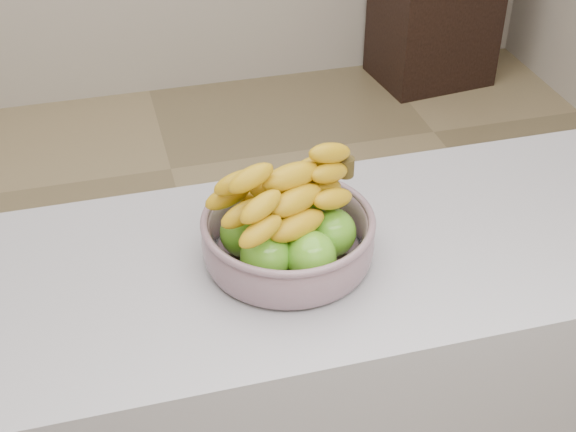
# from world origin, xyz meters

# --- Properties ---
(ground) EXTENTS (4.00, 4.00, 0.00)m
(ground) POSITION_xyz_m (0.00, 0.00, 0.00)
(ground) COLOR #8D7B56
(ground) RESTS_ON ground
(counter) EXTENTS (2.00, 0.60, 0.90)m
(counter) POSITION_xyz_m (0.00, -0.57, 0.45)
(counter) COLOR #9998A0
(counter) RESTS_ON ground
(fruit_bowl) EXTENTS (0.33, 0.33, 0.21)m
(fruit_bowl) POSITION_xyz_m (0.04, -0.57, 0.97)
(fruit_bowl) COLOR #8690A1
(fruit_bowl) RESTS_ON counter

